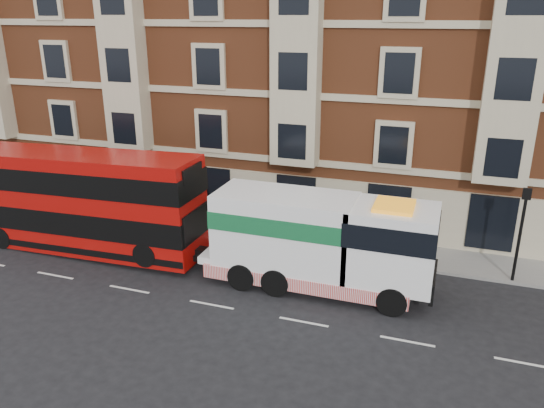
# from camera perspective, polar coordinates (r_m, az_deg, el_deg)

# --- Properties ---
(ground) EXTENTS (120.00, 120.00, 0.00)m
(ground) POSITION_cam_1_polar(r_m,az_deg,el_deg) (22.67, -6.51, -10.72)
(ground) COLOR black
(ground) RESTS_ON ground
(sidewalk) EXTENTS (90.00, 3.00, 0.15)m
(sidewalk) POSITION_cam_1_polar(r_m,az_deg,el_deg) (28.83, -0.12, -3.47)
(sidewalk) COLOR slate
(sidewalk) RESTS_ON ground
(victorian_terrace) EXTENTS (45.00, 12.00, 20.40)m
(victorian_terrace) POSITION_cam_1_polar(r_m,az_deg,el_deg) (33.55, 5.15, 17.34)
(victorian_terrace) COLOR brown
(victorian_terrace) RESTS_ON ground
(lamp_post_west) EXTENTS (0.35, 0.15, 4.35)m
(lamp_post_west) POSITION_cam_1_polar(r_m,az_deg,el_deg) (29.26, -12.15, 1.87)
(lamp_post_west) COLOR black
(lamp_post_west) RESTS_ON sidewalk
(lamp_post_east) EXTENTS (0.35, 0.15, 4.35)m
(lamp_post_east) POSITION_cam_1_polar(r_m,az_deg,el_deg) (25.48, 25.22, -2.36)
(lamp_post_east) COLOR black
(lamp_post_east) RESTS_ON sidewalk
(double_decker_bus) EXTENTS (12.57, 2.89, 5.09)m
(double_decker_bus) POSITION_cam_1_polar(r_m,az_deg,el_deg) (28.09, -19.75, 0.41)
(double_decker_bus) COLOR #AA0C09
(double_decker_bus) RESTS_ON ground
(tow_truck) EXTENTS (10.07, 2.98, 4.20)m
(tow_truck) POSITION_cam_1_polar(r_m,az_deg,el_deg) (23.00, 4.76, -3.96)
(tow_truck) COLOR white
(tow_truck) RESTS_ON ground
(box_van) EXTENTS (4.66, 2.75, 2.27)m
(box_van) POSITION_cam_1_polar(r_m,az_deg,el_deg) (32.87, -25.88, -0.61)
(box_van) COLOR white
(box_van) RESTS_ON ground
(pedestrian) EXTENTS (0.63, 0.49, 1.52)m
(pedestrian) POSITION_cam_1_polar(r_m,az_deg,el_deg) (33.04, -20.60, -0.14)
(pedestrian) COLOR black
(pedestrian) RESTS_ON sidewalk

